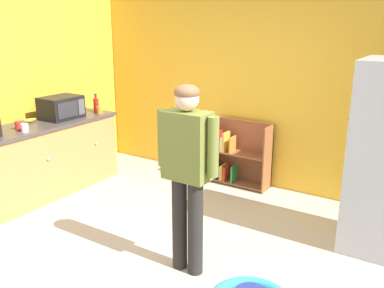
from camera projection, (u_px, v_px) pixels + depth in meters
ground_plane at (160, 267)px, 3.66m from camera, size 12.00×12.00×0.00m
back_wall at (271, 83)px, 5.15m from camera, size 5.20×0.06×2.70m
left_side_wall at (31, 81)px, 5.29m from camera, size 0.06×2.99×2.70m
kitchen_counter at (32, 163)px, 4.99m from camera, size 0.65×2.32×0.90m
bookshelf at (237, 156)px, 5.46m from camera, size 0.80×0.28×0.85m
standing_person at (187, 164)px, 3.36m from camera, size 0.57×0.22×1.62m
microwave at (61, 107)px, 5.22m from camera, size 0.37×0.48×0.28m
banana_bunch at (31, 120)px, 5.06m from camera, size 0.12×0.16×0.04m
ketchup_bottle at (96, 105)px, 5.61m from camera, size 0.07×0.07×0.25m
orange_cup at (100, 110)px, 5.51m from camera, size 0.08×0.08×0.09m
red_cup at (19, 125)px, 4.71m from camera, size 0.08×0.08×0.09m
white_cup at (25, 128)px, 4.61m from camera, size 0.08×0.08×0.09m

